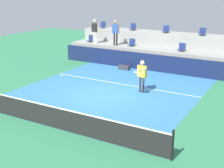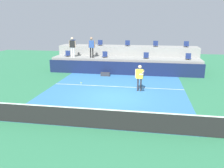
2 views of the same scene
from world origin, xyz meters
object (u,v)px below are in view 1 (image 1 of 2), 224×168
object	(u,v)px
stadium_chair_upper_center	(166,30)
spectator_in_white	(116,30)
stadium_chair_upper_left	(133,27)
tennis_player	(142,73)
stadium_chair_upper_far_left	(103,25)
tennis_ball	(62,76)
stadium_chair_lower_left	(132,43)
equipment_bag	(124,68)
stadium_chair_lower_far_left	(91,39)
spectator_in_grey	(95,29)
stadium_chair_upper_right	(202,32)
stadium_chair_lower_right	(182,48)

from	to	relation	value
stadium_chair_upper_center	spectator_in_white	xyz separation A→B (m)	(-2.93, -2.18, 0.02)
stadium_chair_upper_left	tennis_player	bearing A→B (deg)	-60.52
stadium_chair_upper_far_left	tennis_ball	distance (m)	10.87
stadium_chair_lower_left	stadium_chair_upper_center	distance (m)	2.71
stadium_chair_upper_far_left	spectator_in_white	distance (m)	3.25
tennis_ball	equipment_bag	xyz separation A→B (m)	(0.07, 6.41, -1.00)
stadium_chair_lower_far_left	stadium_chair_upper_left	distance (m)	3.33
tennis_player	spectator_in_grey	world-z (taller)	spectator_in_grey
stadium_chair_upper_right	stadium_chair_upper_left	bearing A→B (deg)	180.00
stadium_chair_lower_far_left	tennis_ball	bearing A→B (deg)	-65.30
stadium_chair_upper_center	tennis_player	world-z (taller)	stadium_chair_upper_center
stadium_chair_lower_left	stadium_chair_upper_left	xyz separation A→B (m)	(-0.81, 1.80, 0.85)
stadium_chair_lower_far_left	equipment_bag	world-z (taller)	stadium_chair_lower_far_left
stadium_chair_upper_center	tennis_ball	distance (m)	10.28
stadium_chair_lower_left	spectator_in_grey	distance (m)	2.99
stadium_chair_lower_far_left	tennis_ball	world-z (taller)	stadium_chair_lower_far_left
stadium_chair_lower_left	tennis_ball	size ratio (longest dim) A/B	7.65
stadium_chair_upper_right	spectator_in_white	size ratio (longest dim) A/B	0.29
equipment_bag	tennis_player	bearing A→B (deg)	-51.46
stadium_chair_upper_far_left	spectator_in_white	bearing A→B (deg)	-42.18
stadium_chair_lower_left	stadium_chair_upper_right	world-z (taller)	stadium_chair_upper_right
stadium_chair_upper_far_left	spectator_in_white	xyz separation A→B (m)	(2.41, -2.18, 0.02)
spectator_in_grey	spectator_in_white	bearing A→B (deg)	-0.00
stadium_chair_lower_left	stadium_chair_upper_far_left	size ratio (longest dim) A/B	1.00
stadium_chair_lower_far_left	spectator_in_grey	bearing A→B (deg)	-31.02
stadium_chair_lower_left	tennis_player	distance (m)	6.57
stadium_chair_lower_far_left	tennis_ball	size ratio (longest dim) A/B	7.65
stadium_chair_upper_left	spectator_in_white	distance (m)	2.20
stadium_chair_lower_left	spectator_in_grey	bearing A→B (deg)	-172.30
stadium_chair_lower_left	tennis_ball	world-z (taller)	stadium_chair_lower_left
stadium_chair_lower_far_left	stadium_chair_upper_right	distance (m)	8.17
stadium_chair_lower_right	stadium_chair_upper_right	size ratio (longest dim) A/B	1.00
stadium_chair_upper_far_left	tennis_ball	xyz separation A→B (m)	(3.84, -10.10, -1.17)
stadium_chair_lower_left	spectator_in_white	distance (m)	1.45
tennis_ball	stadium_chair_lower_far_left	bearing A→B (deg)	114.70
stadium_chair_upper_right	equipment_bag	distance (m)	5.88
tennis_player	spectator_in_white	size ratio (longest dim) A/B	0.96
stadium_chair_upper_far_left	spectator_in_white	world-z (taller)	spectator_in_white
stadium_chair_upper_far_left	stadium_chair_upper_right	bearing A→B (deg)	0.00
stadium_chair_upper_center	stadium_chair_upper_far_left	bearing A→B (deg)	180.00
equipment_bag	stadium_chair_lower_right	bearing A→B (deg)	30.32
stadium_chair_lower_right	stadium_chair_upper_center	size ratio (longest dim) A/B	1.00
stadium_chair_upper_right	tennis_player	distance (m)	7.60
tennis_player	stadium_chair_lower_far_left	bearing A→B (deg)	140.66
stadium_chair_upper_left	equipment_bag	distance (m)	4.45
stadium_chair_lower_left	stadium_chair_upper_right	xyz separation A→B (m)	(4.45, 1.80, 0.85)
spectator_in_grey	equipment_bag	xyz separation A→B (m)	(3.25, -1.51, -2.17)
tennis_player	equipment_bag	xyz separation A→B (m)	(-2.97, 3.73, -0.90)
stadium_chair_lower_far_left	tennis_player	world-z (taller)	stadium_chair_lower_far_left
stadium_chair_upper_right	spectator_in_grey	size ratio (longest dim) A/B	0.29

